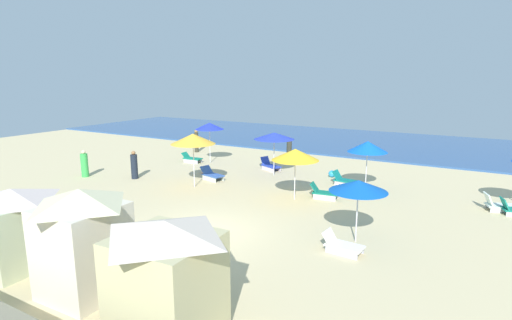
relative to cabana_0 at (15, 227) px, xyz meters
name	(u,v)px	position (x,y,z in m)	size (l,w,h in m)	color
ground_plane	(202,233)	(3.18, 4.81, -1.24)	(60.00, 60.00, 0.00)	beige
ocean	(367,142)	(3.18, 27.72, -1.18)	(60.00, 14.18, 0.12)	#2E538C
cabana_0	(15,227)	(0.00, 0.00, 0.00)	(2.08, 2.31, 2.40)	beige
cabana_1	(83,241)	(3.08, 0.01, 0.22)	(2.05, 2.13, 2.84)	beige
cabana_2	(166,278)	(6.15, -0.27, 0.13)	(2.28, 2.17, 2.67)	#BEB583
umbrella_0	(274,136)	(1.48, 13.79, 1.04)	(2.29, 2.29, 2.47)	silver
lounge_chair_0_0	(270,166)	(0.68, 14.84, -0.97)	(1.47, 1.08, 0.75)	silver
lounge_chair_1_0	(498,205)	(12.54, 12.98, -0.98)	(1.37, 1.02, 0.75)	silver
umbrella_2	(368,147)	(6.84, 13.34, 0.97)	(1.94, 1.94, 2.47)	silver
lounge_chair_2_0	(344,180)	(5.62, 13.73, -0.96)	(1.31, 0.78, 0.72)	silver
umbrella_3	(193,139)	(-0.93, 9.58, 1.26)	(2.25, 2.25, 2.76)	silver
lounge_chair_3_0	(212,175)	(-0.99, 11.17, -0.95)	(1.51, 0.97, 0.70)	silver
umbrella_4	(358,186)	(8.26, 6.80, 0.76)	(1.96, 1.96, 2.19)	silver
lounge_chair_4_0	(342,245)	(8.11, 5.76, -0.99)	(1.34, 0.74, 0.64)	silver
umbrella_5	(209,126)	(-3.67, 14.70, 1.18)	(1.84, 1.84, 2.63)	silver
lounge_chair_5_0	(192,159)	(-4.81, 14.19, -0.98)	(1.37, 0.62, 0.64)	silver
umbrella_6	(295,155)	(4.43, 10.16, 0.88)	(2.15, 2.15, 2.38)	silver
lounge_chair_6_0	(323,193)	(5.52, 10.98, -0.96)	(1.34, 0.72, 0.72)	silver
beachgoer_0	(134,166)	(-4.87, 9.29, -0.51)	(0.41, 0.41, 1.56)	#1A2230
beachgoer_1	(196,141)	(-6.82, 17.29, -0.42)	(0.32, 0.32, 1.69)	#39382A
beachgoer_2	(289,150)	(0.69, 17.48, -0.45)	(0.47, 0.47, 1.67)	#2F3127
beachgoer_3	(85,165)	(-7.61, 8.20, -0.54)	(0.55, 0.55, 1.53)	green
beach_ball_0	(332,174)	(4.52, 15.01, -1.04)	(0.39, 0.39, 0.39)	#2694CC
beach_ball_1	(205,170)	(-2.26, 12.23, -1.05)	(0.38, 0.38, 0.38)	#E7462C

